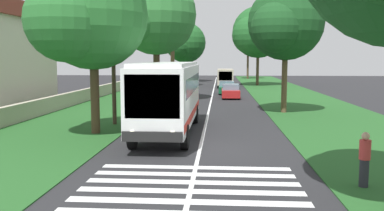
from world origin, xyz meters
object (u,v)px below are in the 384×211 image
at_px(roadside_tree_left_0, 89,18).
at_px(roadside_tree_right_3, 284,25).
at_px(roadside_tree_left_1, 172,30).
at_px(roadside_tree_right_2, 247,39).
at_px(roadside_tree_right_0, 256,34).
at_px(pedestrian, 365,159).
at_px(trailing_car_1, 227,88).
at_px(roadside_tree_left_3, 185,44).
at_px(utility_pole, 113,46).
at_px(trailing_car_0, 231,92).
at_px(coach_bus, 169,93).
at_px(trailing_minibus_0, 225,76).
at_px(roadside_tree_left_2, 155,17).

bearing_deg(roadside_tree_left_0, roadside_tree_right_3, -50.30).
relative_size(roadside_tree_left_0, roadside_tree_left_1, 0.82).
distance_m(roadside_tree_right_2, roadside_tree_right_3, 51.23).
height_order(roadside_tree_right_0, pedestrian, roadside_tree_right_0).
distance_m(trailing_car_1, roadside_tree_left_3, 26.11).
distance_m(roadside_tree_right_3, utility_pole, 12.60).
distance_m(trailing_car_0, pedestrian, 28.90).
distance_m(utility_pole, pedestrian, 16.09).
relative_size(trailing_car_1, roadside_tree_right_2, 0.41).
distance_m(coach_bus, trailing_minibus_0, 35.80).
bearing_deg(pedestrian, coach_bus, 38.49).
distance_m(trailing_car_1, trailing_minibus_0, 10.78).
distance_m(roadside_tree_left_3, utility_pole, 46.89).
relative_size(coach_bus, trailing_car_0, 2.60).
bearing_deg(trailing_car_1, pedestrian, -173.76).
height_order(roadside_tree_left_1, roadside_tree_left_2, roadside_tree_left_2).
xyz_separation_m(coach_bus, roadside_tree_left_1, (36.91, 4.25, 5.85)).
bearing_deg(roadside_tree_left_1, roadside_tree_left_3, -3.34).
distance_m(coach_bus, roadside_tree_right_0, 41.02).
bearing_deg(roadside_tree_right_3, roadside_tree_left_0, 129.70).
bearing_deg(roadside_tree_right_3, roadside_tree_left_1, 22.10).
xyz_separation_m(roadside_tree_right_0, pedestrian, (-48.76, 0.81, -6.67)).
relative_size(coach_bus, roadside_tree_left_2, 0.96).
relative_size(roadside_tree_left_1, roadside_tree_right_3, 1.19).
bearing_deg(roadside_tree_left_1, roadside_tree_right_0, -76.17).
bearing_deg(roadside_tree_left_3, roadside_tree_left_2, -179.81).
bearing_deg(trailing_car_0, roadside_tree_right_0, -11.76).
bearing_deg(roadside_tree_right_3, trailing_minibus_0, 8.15).
relative_size(roadside_tree_left_2, pedestrian, 6.88).
distance_m(roadside_tree_left_1, utility_pole, 34.53).
bearing_deg(roadside_tree_left_2, pedestrian, -157.98).
bearing_deg(roadside_tree_left_1, roadside_tree_left_2, -177.59).
relative_size(trailing_minibus_0, pedestrian, 3.55).
bearing_deg(roadside_tree_right_2, roadside_tree_right_3, 179.23).
distance_m(roadside_tree_right_0, roadside_tree_right_2, 20.15).
xyz_separation_m(roadside_tree_left_1, utility_pole, (-34.36, -0.61, -3.32)).
bearing_deg(roadside_tree_left_0, roadside_tree_left_3, -0.62).
height_order(trailing_minibus_0, roadside_tree_left_3, roadside_tree_left_3).
height_order(trailing_car_1, utility_pole, utility_pole).
relative_size(trailing_car_1, roadside_tree_right_3, 0.47).
relative_size(trailing_minibus_0, utility_pole, 0.67).
height_order(roadside_tree_left_0, roadside_tree_left_3, roadside_tree_left_3).
bearing_deg(roadside_tree_right_3, roadside_tree_right_0, -1.31).
xyz_separation_m(trailing_car_0, trailing_car_1, (5.06, 0.33, 0.00)).
distance_m(trailing_car_0, roadside_tree_right_3, 12.85).
height_order(trailing_minibus_0, roadside_tree_right_0, roadside_tree_right_0).
relative_size(roadside_tree_right_3, pedestrian, 5.42).
bearing_deg(roadside_tree_left_0, coach_bus, -83.38).
distance_m(trailing_car_1, roadside_tree_left_1, 16.00).
relative_size(roadside_tree_left_2, roadside_tree_right_0, 1.01).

